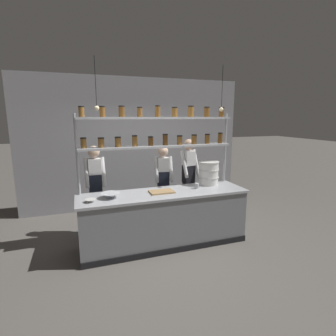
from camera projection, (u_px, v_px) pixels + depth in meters
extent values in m
plane|color=#5B5651|center=(164.00, 243.00, 4.52)|extent=(40.00, 40.00, 0.00)
cube|color=#939399|center=(136.00, 144.00, 6.22)|extent=(5.21, 0.12, 3.04)
cube|color=gray|center=(164.00, 219.00, 4.44)|extent=(2.75, 0.72, 0.88)
cube|color=#ADAFB5|center=(164.00, 193.00, 4.35)|extent=(2.81, 0.76, 0.04)
cube|color=black|center=(171.00, 251.00, 4.18)|extent=(2.75, 0.03, 0.10)
cylinder|color=#ADAFB5|center=(79.00, 183.00, 4.19)|extent=(0.04, 0.04, 2.21)
cylinder|color=#ADAFB5|center=(224.00, 172.00, 5.04)|extent=(0.04, 0.04, 2.21)
cube|color=#ADAFB5|center=(158.00, 146.00, 4.51)|extent=(2.65, 0.28, 0.04)
cylinder|color=brown|center=(84.00, 144.00, 4.10)|extent=(0.09, 0.09, 0.15)
cylinder|color=black|center=(83.00, 138.00, 4.09)|extent=(0.09, 0.09, 0.02)
cylinder|color=brown|center=(101.00, 143.00, 4.19)|extent=(0.10, 0.10, 0.14)
cylinder|color=black|center=(101.00, 138.00, 4.17)|extent=(0.10, 0.10, 0.02)
cylinder|color=brown|center=(118.00, 142.00, 4.27)|extent=(0.10, 0.10, 0.15)
cylinder|color=black|center=(118.00, 137.00, 4.26)|extent=(0.10, 0.10, 0.02)
cylinder|color=brown|center=(135.00, 141.00, 4.36)|extent=(0.09, 0.09, 0.16)
cylinder|color=black|center=(135.00, 136.00, 4.34)|extent=(0.09, 0.09, 0.02)
cylinder|color=#513314|center=(151.00, 142.00, 4.45)|extent=(0.09, 0.09, 0.14)
cylinder|color=black|center=(151.00, 137.00, 4.44)|extent=(0.09, 0.09, 0.02)
cylinder|color=#513314|center=(165.00, 140.00, 4.53)|extent=(0.09, 0.09, 0.18)
cylinder|color=black|center=(165.00, 134.00, 4.51)|extent=(0.09, 0.09, 0.02)
cylinder|color=brown|center=(180.00, 141.00, 4.62)|extent=(0.10, 0.10, 0.14)
cylinder|color=black|center=(180.00, 136.00, 4.61)|extent=(0.10, 0.10, 0.02)
cylinder|color=brown|center=(194.00, 140.00, 4.71)|extent=(0.09, 0.09, 0.15)
cylinder|color=black|center=(194.00, 135.00, 4.69)|extent=(0.10, 0.10, 0.02)
cylinder|color=brown|center=(207.00, 139.00, 4.79)|extent=(0.09, 0.09, 0.16)
cylinder|color=black|center=(207.00, 134.00, 4.78)|extent=(0.09, 0.09, 0.02)
cylinder|color=brown|center=(220.00, 138.00, 4.88)|extent=(0.09, 0.09, 0.18)
cylinder|color=black|center=(220.00, 133.00, 4.86)|extent=(0.09, 0.09, 0.02)
cube|color=#ADAFB5|center=(158.00, 118.00, 4.42)|extent=(2.65, 0.28, 0.04)
cylinder|color=brown|center=(81.00, 112.00, 4.01)|extent=(0.09, 0.09, 0.15)
cylinder|color=black|center=(81.00, 107.00, 3.99)|extent=(0.09, 0.09, 0.02)
cylinder|color=brown|center=(102.00, 112.00, 4.11)|extent=(0.09, 0.09, 0.15)
cylinder|color=black|center=(102.00, 107.00, 4.09)|extent=(0.09, 0.09, 0.02)
cylinder|color=brown|center=(122.00, 112.00, 4.20)|extent=(0.10, 0.10, 0.16)
cylinder|color=black|center=(121.00, 106.00, 4.19)|extent=(0.10, 0.10, 0.02)
cylinder|color=brown|center=(140.00, 113.00, 4.30)|extent=(0.09, 0.09, 0.14)
cylinder|color=black|center=(140.00, 107.00, 4.29)|extent=(0.09, 0.09, 0.02)
cylinder|color=brown|center=(158.00, 112.00, 4.40)|extent=(0.09, 0.09, 0.17)
cylinder|color=black|center=(158.00, 106.00, 4.38)|extent=(0.09, 0.09, 0.02)
cylinder|color=brown|center=(175.00, 113.00, 4.50)|extent=(0.10, 0.10, 0.15)
cylinder|color=black|center=(175.00, 108.00, 4.48)|extent=(0.10, 0.10, 0.02)
cylinder|color=brown|center=(191.00, 112.00, 4.59)|extent=(0.10, 0.10, 0.17)
cylinder|color=black|center=(191.00, 106.00, 4.57)|extent=(0.10, 0.10, 0.02)
cylinder|color=brown|center=(207.00, 112.00, 4.69)|extent=(0.10, 0.10, 0.16)
cylinder|color=black|center=(207.00, 107.00, 4.68)|extent=(0.10, 0.10, 0.02)
cylinder|color=brown|center=(221.00, 113.00, 4.79)|extent=(0.10, 0.10, 0.16)
cylinder|color=black|center=(222.00, 108.00, 4.77)|extent=(0.10, 0.10, 0.02)
cylinder|color=black|center=(93.00, 214.00, 4.82)|extent=(0.11, 0.11, 0.79)
cylinder|color=black|center=(101.00, 213.00, 4.87)|extent=(0.11, 0.11, 0.79)
cube|color=#232838|center=(95.00, 183.00, 4.73)|extent=(0.22, 0.17, 0.34)
cube|color=white|center=(94.00, 166.00, 4.67)|extent=(0.22, 0.18, 0.28)
sphere|color=beige|center=(94.00, 152.00, 4.62)|extent=(0.21, 0.21, 0.21)
cylinder|color=white|center=(87.00, 173.00, 4.59)|extent=(0.07, 0.25, 0.52)
cylinder|color=white|center=(103.00, 172.00, 4.69)|extent=(0.07, 0.25, 0.52)
cylinder|color=black|center=(159.00, 206.00, 5.29)|extent=(0.11, 0.11, 0.76)
cylinder|color=black|center=(167.00, 205.00, 5.32)|extent=(0.11, 0.11, 0.76)
cube|color=#232838|center=(163.00, 179.00, 5.20)|extent=(0.24, 0.20, 0.33)
cube|color=white|center=(163.00, 164.00, 5.14)|extent=(0.24, 0.21, 0.27)
sphere|color=beige|center=(163.00, 151.00, 5.09)|extent=(0.20, 0.20, 0.20)
cylinder|color=white|center=(156.00, 170.00, 5.07)|extent=(0.10, 0.25, 0.50)
cylinder|color=white|center=(171.00, 169.00, 5.13)|extent=(0.10, 0.25, 0.50)
cylinder|color=black|center=(185.00, 202.00, 5.41)|extent=(0.11, 0.11, 0.83)
cylinder|color=black|center=(191.00, 201.00, 5.49)|extent=(0.11, 0.11, 0.83)
cube|color=black|center=(188.00, 174.00, 5.34)|extent=(0.25, 0.21, 0.36)
cube|color=white|center=(189.00, 158.00, 5.27)|extent=(0.25, 0.22, 0.29)
sphere|color=tan|center=(189.00, 145.00, 5.22)|extent=(0.22, 0.22, 0.22)
cylinder|color=white|center=(184.00, 164.00, 5.17)|extent=(0.12, 0.26, 0.54)
cylinder|color=white|center=(196.00, 163.00, 5.32)|extent=(0.12, 0.26, 0.54)
cylinder|color=white|center=(208.00, 181.00, 4.85)|extent=(0.36, 0.36, 0.13)
cylinder|color=silver|center=(208.00, 177.00, 4.84)|extent=(0.38, 0.38, 0.01)
cylinder|color=white|center=(209.00, 173.00, 4.83)|extent=(0.36, 0.36, 0.13)
cylinder|color=silver|center=(209.00, 169.00, 4.81)|extent=(0.38, 0.38, 0.01)
cylinder|color=white|center=(209.00, 166.00, 4.80)|extent=(0.36, 0.36, 0.13)
cylinder|color=silver|center=(209.00, 162.00, 4.78)|extent=(0.38, 0.38, 0.01)
cube|color=#A88456|center=(162.00, 192.00, 4.33)|extent=(0.40, 0.26, 0.02)
cylinder|color=silver|center=(90.00, 202.00, 3.84)|extent=(0.07, 0.07, 0.01)
cone|color=silver|center=(90.00, 201.00, 3.84)|extent=(0.16, 0.16, 0.05)
cylinder|color=silver|center=(111.00, 198.00, 4.04)|extent=(0.13, 0.13, 0.01)
cone|color=silver|center=(111.00, 195.00, 4.03)|extent=(0.30, 0.30, 0.08)
cylinder|color=#B2B7BC|center=(197.00, 186.00, 4.57)|extent=(0.08, 0.08, 0.09)
cylinder|color=black|center=(95.00, 82.00, 3.69)|extent=(0.01, 0.01, 0.72)
sphere|color=#F9E5B2|center=(97.00, 108.00, 3.76)|extent=(0.07, 0.07, 0.07)
cylinder|color=black|center=(222.00, 87.00, 4.34)|extent=(0.01, 0.01, 0.72)
sphere|color=#F9E5B2|center=(221.00, 109.00, 4.41)|extent=(0.07, 0.07, 0.07)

